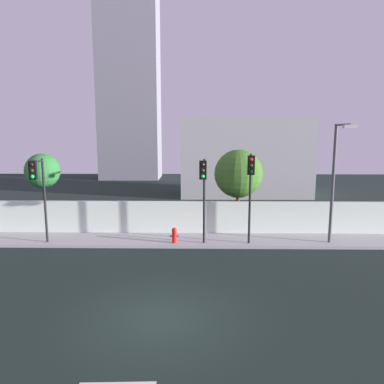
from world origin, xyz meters
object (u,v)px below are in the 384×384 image
at_px(traffic_light_center, 38,183).
at_px(roadside_tree_leftmost, 42,171).
at_px(traffic_light_right, 251,180).
at_px(roadside_tree_midleft, 238,174).
at_px(traffic_light_left, 204,184).
at_px(fire_hydrant, 174,235).
at_px(street_lamp_curbside, 335,174).

xyz_separation_m(traffic_light_center, roadside_tree_leftmost, (-1.53, 4.12, 0.15)).
bearing_deg(traffic_light_right, traffic_light_center, -179.83).
bearing_deg(roadside_tree_midleft, traffic_light_left, -118.39).
bearing_deg(fire_hydrant, traffic_light_center, -173.72).
distance_m(fire_hydrant, roadside_tree_midleft, 5.67).
distance_m(traffic_light_right, roadside_tree_midleft, 4.10).
distance_m(traffic_light_left, traffic_light_center, 8.04).
relative_size(fire_hydrant, roadside_tree_leftmost, 0.18).
bearing_deg(traffic_light_right, roadside_tree_leftmost, 160.91).
height_order(traffic_light_left, roadside_tree_midleft, roadside_tree_midleft).
bearing_deg(roadside_tree_leftmost, traffic_light_center, -69.69).
xyz_separation_m(traffic_light_center, street_lamp_curbside, (14.59, 0.71, 0.41)).
xyz_separation_m(traffic_light_right, roadside_tree_midleft, (-0.14, 4.09, -0.17)).
height_order(street_lamp_curbside, roadside_tree_midleft, street_lamp_curbside).
bearing_deg(roadside_tree_midleft, fire_hydrant, -136.64).
height_order(traffic_light_right, street_lamp_curbside, street_lamp_curbside).
xyz_separation_m(roadside_tree_leftmost, roadside_tree_midleft, (11.68, 0.00, -0.15)).
bearing_deg(street_lamp_curbside, traffic_light_center, -177.22).
distance_m(traffic_light_center, roadside_tree_midleft, 10.96).
height_order(traffic_light_left, street_lamp_curbside, street_lamp_curbside).
bearing_deg(fire_hydrant, roadside_tree_leftmost, 157.17).
relative_size(traffic_light_center, roadside_tree_midleft, 0.91).
distance_m(traffic_light_center, roadside_tree_leftmost, 4.40).
distance_m(traffic_light_left, street_lamp_curbside, 6.59).
relative_size(traffic_light_left, traffic_light_right, 0.94).
bearing_deg(traffic_light_right, street_lamp_curbside, 8.99).
bearing_deg(traffic_light_left, traffic_light_center, -178.54).
height_order(roadside_tree_leftmost, roadside_tree_midleft, roadside_tree_midleft).
bearing_deg(traffic_light_left, street_lamp_curbside, 4.41).
bearing_deg(roadside_tree_leftmost, street_lamp_curbside, -11.95).
bearing_deg(traffic_light_center, roadside_tree_leftmost, 110.31).
distance_m(traffic_light_left, fire_hydrant, 3.15).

